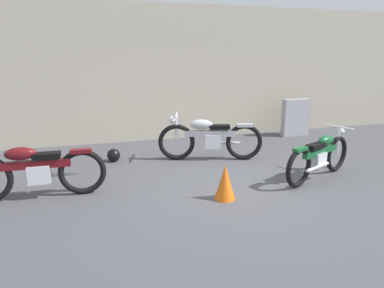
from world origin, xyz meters
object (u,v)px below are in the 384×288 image
(motorcycle_maroon, at_px, (34,170))
(motorcycle_silver, at_px, (209,138))
(motorcycle_green, at_px, (320,156))
(traffic_cone, at_px, (225,182))
(helmet, at_px, (114,155))
(stone_marker, at_px, (295,117))

(motorcycle_maroon, bearing_deg, motorcycle_silver, -158.76)
(motorcycle_green, height_order, motorcycle_silver, motorcycle_silver)
(traffic_cone, height_order, motorcycle_maroon, motorcycle_maroon)
(motorcycle_maroon, bearing_deg, helmet, -126.99)
(helmet, distance_m, motorcycle_maroon, 2.09)
(traffic_cone, height_order, motorcycle_silver, motorcycle_silver)
(helmet, distance_m, motorcycle_green, 4.09)
(motorcycle_green, bearing_deg, motorcycle_silver, 108.84)
(traffic_cone, bearing_deg, motorcycle_green, 10.41)
(stone_marker, bearing_deg, motorcycle_maroon, -157.58)
(helmet, relative_size, motorcycle_maroon, 0.13)
(stone_marker, bearing_deg, traffic_cone, -135.24)
(helmet, xyz_separation_m, motorcycle_silver, (1.98, -0.46, 0.34))
(stone_marker, xyz_separation_m, motorcycle_green, (-1.54, -3.13, -0.08))
(motorcycle_maroon, distance_m, motorcycle_green, 4.82)
(stone_marker, xyz_separation_m, traffic_cone, (-3.52, -3.49, -0.24))
(helmet, bearing_deg, motorcycle_maroon, -128.99)
(stone_marker, distance_m, motorcycle_silver, 3.39)
(motorcycle_silver, bearing_deg, traffic_cone, 93.26)
(traffic_cone, distance_m, motorcycle_green, 2.02)
(motorcycle_silver, bearing_deg, stone_marker, -138.08)
(motorcycle_green, bearing_deg, stone_marker, 40.25)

